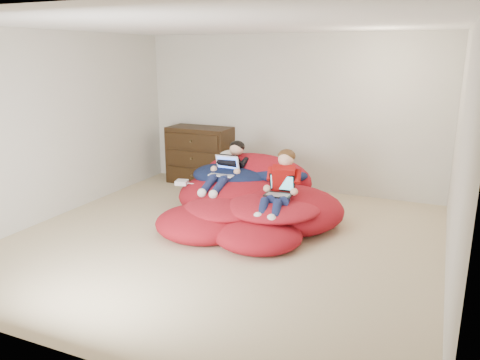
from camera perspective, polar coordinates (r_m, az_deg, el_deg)
The scene contains 9 objects.
room_shell at distance 5.68m, azimuth -2.12°, elevation -5.20°, with size 5.10×5.10×2.77m.
dresser at distance 8.16m, azimuth -4.90°, elevation 3.05°, with size 1.09×0.61×0.98m.
beanbag_pile at distance 6.38m, azimuth 1.29°, elevation -2.52°, with size 2.43×2.33×0.86m.
cream_pillow at distance 7.18m, azimuth -0.96°, elevation 2.50°, with size 0.48×0.30×0.30m, color beige.
older_boy at distance 6.64m, azimuth -1.45°, elevation 1.62°, with size 0.31×1.13×0.60m.
younger_boy at distance 5.83m, azimuth 4.98°, elevation -0.38°, with size 0.37×0.93×0.73m.
laptop_white at distance 6.55m, azimuth -1.84°, elevation 1.30°, with size 0.35×0.32×0.25m.
laptop_black at distance 5.83m, azimuth 4.89°, elevation -1.15°, with size 0.33×0.29×0.24m.
power_adapter at distance 6.70m, azimuth -7.11°, elevation -0.30°, with size 0.16×0.16×0.06m, color white.
Camera 1 is at (2.32, -4.79, 2.20)m, focal length 35.00 mm.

